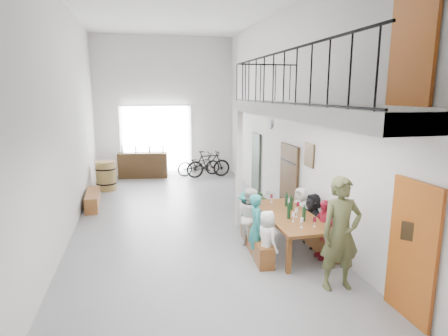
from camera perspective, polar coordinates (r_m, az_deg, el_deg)
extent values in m
plane|color=slate|center=(9.89, -5.83, -8.25)|extent=(12.00, 12.00, 0.00)
plane|color=silver|center=(15.30, -8.94, 9.14)|extent=(5.50, 0.00, 5.50)
plane|color=silver|center=(3.48, 5.92, 2.01)|extent=(5.50, 0.00, 5.50)
plane|color=silver|center=(9.41, -23.17, 7.05)|extent=(0.00, 12.00, 12.00)
plane|color=silver|center=(10.04, 9.76, 8.01)|extent=(0.00, 12.00, 12.00)
cube|color=white|center=(15.33, -10.26, 4.04)|extent=(2.80, 0.08, 2.80)
cube|color=#9D4A14|center=(6.21, 26.73, -11.25)|extent=(0.06, 0.95, 2.10)
cube|color=#3D2913|center=(10.00, 9.82, -2.16)|extent=(0.06, 1.10, 2.00)
cube|color=#303B31|center=(12.57, 4.90, 0.74)|extent=(0.06, 0.80, 2.00)
cube|color=#9D4A14|center=(6.14, 26.91, 17.56)|extent=(0.06, 0.90, 1.95)
cube|color=#392916|center=(8.85, 12.88, 1.91)|extent=(0.04, 0.45, 0.55)
cylinder|color=white|center=(11.17, 7.12, 6.61)|extent=(0.04, 0.28, 0.28)
cube|color=silver|center=(6.81, 14.40, 8.40)|extent=(1.50, 5.60, 0.25)
cube|color=black|center=(6.54, 8.88, 17.11)|extent=(0.03, 5.60, 0.03)
cube|color=black|center=(6.51, 8.66, 9.82)|extent=(0.03, 5.60, 0.03)
cube|color=black|center=(9.39, 6.66, 15.39)|extent=(1.50, 0.03, 0.03)
cube|color=silver|center=(9.32, 2.30, -0.24)|extent=(0.14, 0.14, 2.88)
cube|color=brown|center=(8.10, 9.88, -7.16)|extent=(0.99, 2.39, 0.06)
cube|color=brown|center=(7.22, 9.83, -12.91)|extent=(0.09, 0.09, 0.73)
cube|color=brown|center=(7.55, 15.72, -12.06)|extent=(0.09, 0.09, 0.73)
cube|color=brown|center=(9.00, 4.87, -7.77)|extent=(0.09, 0.09, 0.73)
cube|color=brown|center=(9.27, 9.74, -7.33)|extent=(0.09, 0.09, 0.73)
cube|color=brown|center=(8.12, 4.93, -11.09)|extent=(0.45, 1.90, 0.43)
cube|color=brown|center=(8.62, 13.45, -9.90)|extent=(0.28, 2.01, 0.46)
cylinder|color=black|center=(8.37, 10.21, -5.10)|extent=(0.07, 0.07, 0.35)
cylinder|color=black|center=(8.57, 9.51, -4.67)|extent=(0.07, 0.07, 0.35)
cylinder|color=black|center=(7.77, 9.86, -6.37)|extent=(0.07, 0.07, 0.35)
cylinder|color=black|center=(7.69, 12.09, -6.65)|extent=(0.07, 0.07, 0.35)
cube|color=brown|center=(11.71, -19.37, -4.56)|extent=(0.42, 1.62, 0.45)
cylinder|color=olive|center=(13.51, -17.53, -1.15)|extent=(0.67, 0.67, 1.01)
cylinder|color=black|center=(13.56, -17.47, -2.19)|extent=(0.69, 0.69, 0.05)
cylinder|color=black|center=(13.46, -17.60, -0.10)|extent=(0.69, 0.69, 0.05)
cube|color=#3D2913|center=(15.16, -12.20, 0.43)|extent=(1.95, 0.80, 1.00)
cylinder|color=black|center=(15.22, -15.27, 2.77)|extent=(0.06, 0.06, 0.28)
cylinder|color=black|center=(15.12, -13.29, 2.82)|extent=(0.06, 0.06, 0.28)
cylinder|color=black|center=(15.05, -11.29, 2.86)|extent=(0.06, 0.06, 0.28)
cylinder|color=black|center=(14.97, -9.28, 2.89)|extent=(0.06, 0.06, 0.28)
imported|color=white|center=(7.35, 6.55, -10.69)|extent=(0.47, 0.62, 1.12)
imported|color=teal|center=(7.66, 4.99, -8.85)|extent=(0.43, 0.55, 1.34)
imported|color=white|center=(8.26, 4.04, -7.41)|extent=(0.65, 0.75, 1.31)
imported|color=teal|center=(8.65, 3.49, -7.15)|extent=(0.58, 0.81, 1.13)
imported|color=#B81F38|center=(7.90, 14.99, -8.99)|extent=(0.31, 0.72, 1.23)
imported|color=black|center=(8.44, 13.29, -7.71)|extent=(0.45, 1.13, 1.19)
imported|color=white|center=(9.05, 11.61, -6.46)|extent=(0.55, 0.66, 1.15)
imported|color=#4E532F|center=(6.69, 17.36, -9.54)|extent=(0.73, 0.49, 1.97)
imported|color=#1B4E1D|center=(11.26, 5.99, -4.51)|extent=(0.53, 0.49, 0.48)
imported|color=black|center=(15.20, -3.87, 0.57)|extent=(1.84, 0.83, 0.93)
imported|color=black|center=(14.85, -2.40, 0.60)|extent=(1.81, 0.63, 1.07)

